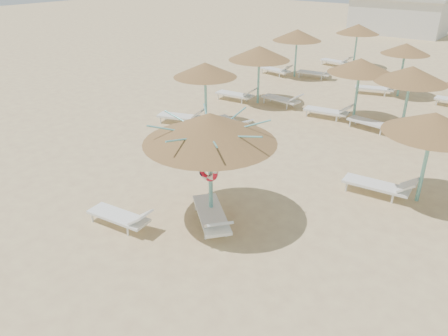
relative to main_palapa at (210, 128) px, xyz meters
The scene contains 6 objects.
ground 2.65m from the main_palapa, behind, with size 120.00×120.00×0.00m, color #DBC285.
main_palapa is the anchor object (origin of this frame).
lounger_main_a 3.27m from the main_palapa, 132.67° to the right, with size 1.92×0.79×0.68m.
lounger_main_b 2.28m from the main_palapa, 46.77° to the right, with size 2.08×1.88×0.79m.
palapa_field 10.67m from the main_palapa, 82.99° to the left, with size 20.15×17.78×2.72m.
service_hut 35.55m from the main_palapa, 100.43° to the left, with size 8.40×4.40×3.25m.
Camera 1 is at (6.82, -7.69, 6.38)m, focal length 35.00 mm.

